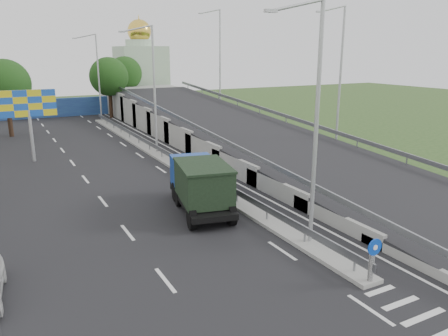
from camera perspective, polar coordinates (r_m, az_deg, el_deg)
ground at (r=16.20m, az=24.29°, el=-17.24°), size 160.00×160.00×0.00m
road_surface at (r=30.34m, az=-10.80°, el=-1.11°), size 26.00×90.00×0.04m
median at (r=34.90m, az=-8.10°, el=1.30°), size 1.00×44.00×0.20m
overpass_ramp at (r=37.70m, az=2.60°, el=5.02°), size 10.00×50.00×3.50m
median_guardrail at (r=34.75m, az=-8.14°, el=2.34°), size 0.09×44.00×0.71m
sign_bollard at (r=16.90m, az=18.80°, el=-11.28°), size 0.64×0.23×1.67m
lamp_post_near at (r=18.27m, az=11.59°, el=6.90°), size 2.74×0.18×10.08m
lamp_post_mid at (r=35.93m, az=-9.39°, el=10.87°), size 2.74×0.18×10.08m
lamp_post_far at (r=55.21m, az=-16.29°, el=11.87°), size 2.74×0.18×10.08m
blue_wall at (r=60.81m, az=-20.99°, el=7.35°), size 30.00×0.50×2.40m
church at (r=71.30m, az=-10.76°, el=12.38°), size 7.00×7.00×13.80m
billboard at (r=36.25m, az=-24.19°, el=7.22°), size 4.00×0.24×5.50m
tree_left_mid at (r=48.06m, az=-26.67°, el=9.75°), size 4.80×4.80×7.60m
tree_median_far at (r=57.61m, az=-14.81°, el=11.45°), size 4.80×4.80×7.60m
tree_ramp_far at (r=65.38m, az=-12.82°, el=11.94°), size 4.80×4.80×7.60m
dump_truck at (r=23.17m, az=-3.15°, el=-1.97°), size 3.50×6.59×2.76m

